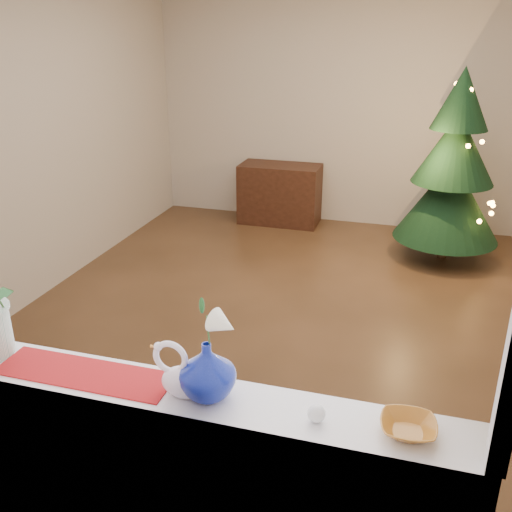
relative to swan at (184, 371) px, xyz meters
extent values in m
plane|color=#3C2818|center=(-0.04, 2.38, -1.02)|extent=(5.00, 5.00, 0.00)
cube|color=beige|center=(-0.04, 4.88, 0.33)|extent=(4.50, 0.10, 2.70)
cube|color=beige|center=(-0.04, -0.12, 0.33)|extent=(4.50, 0.10, 2.70)
cube|color=beige|center=(-2.29, 2.38, 0.33)|extent=(0.10, 5.00, 2.70)
cube|color=white|center=(-0.04, -0.08, -0.58)|extent=(2.20, 0.08, 0.88)
cube|color=white|center=(-0.04, 0.01, -0.12)|extent=(2.20, 0.26, 0.04)
cube|color=maroon|center=(-0.42, 0.01, -0.10)|extent=(0.70, 0.20, 0.01)
imported|color=#061164|center=(0.08, 0.02, 0.02)|extent=(0.28, 0.28, 0.25)
sphere|color=silver|center=(0.48, -0.01, -0.07)|extent=(0.08, 0.08, 0.06)
imported|color=#A96821|center=(0.78, 0.02, -0.08)|extent=(0.17, 0.17, 0.04)
cube|color=black|center=(-0.82, 4.63, -0.68)|extent=(0.91, 0.46, 0.68)
camera|label=1|loc=(0.73, -1.57, 1.14)|focal=40.00mm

